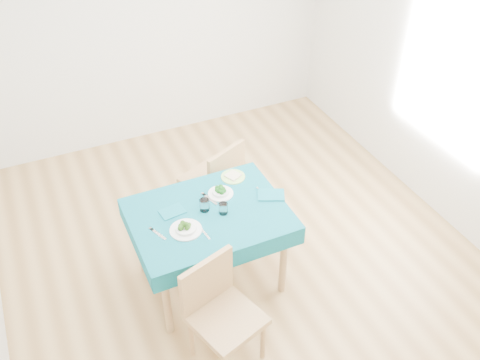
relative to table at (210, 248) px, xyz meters
name	(u,v)px	position (x,y,z in m)	size (l,w,h in m)	color
room_shell	(240,127)	(0.34, 0.17, 0.97)	(4.02, 4.52, 2.73)	olive
table	(210,248)	(0.00, 0.00, 0.00)	(1.19, 0.90, 0.76)	#095464
chair_near	(226,307)	(-0.17, -0.74, 0.18)	(0.45, 0.49, 1.12)	#9E784A
chair_far	(210,167)	(0.33, 0.79, 0.18)	(0.45, 0.49, 1.12)	#9E784A
bowl_near	(186,227)	(-0.22, -0.11, 0.42)	(0.24, 0.24, 0.07)	white
bowl_far	(221,191)	(0.17, 0.17, 0.41)	(0.20, 0.20, 0.06)	white
fork_near	(158,234)	(-0.42, -0.06, 0.38)	(0.02, 0.17, 0.00)	silver
knife_near	(203,231)	(-0.11, -0.17, 0.38)	(0.02, 0.22, 0.00)	silver
fork_far	(210,199)	(0.07, 0.15, 0.38)	(0.02, 0.18, 0.00)	silver
knife_far	(266,194)	(0.51, 0.02, 0.38)	(0.02, 0.22, 0.00)	silver
napkin_near	(172,212)	(-0.25, 0.12, 0.38)	(0.19, 0.13, 0.01)	#0D5E6E
napkin_far	(271,195)	(0.53, -0.01, 0.39)	(0.21, 0.15, 0.01)	#0D5E6E
tumbler_center	(204,205)	(-0.01, 0.05, 0.43)	(0.08, 0.08, 0.10)	white
tumbler_side	(223,208)	(0.10, -0.05, 0.42)	(0.07, 0.07, 0.09)	white
side_plate	(233,177)	(0.35, 0.33, 0.38)	(0.20, 0.20, 0.01)	#A4DF6D
bread_slice	(233,176)	(0.35, 0.33, 0.40)	(0.11, 0.11, 0.02)	beige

